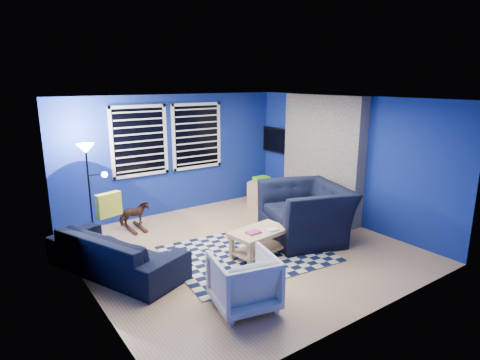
% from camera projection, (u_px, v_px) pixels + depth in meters
% --- Properties ---
extents(floor, '(5.00, 5.00, 0.00)m').
position_uv_depth(floor, '(242.00, 248.00, 6.81)').
color(floor, tan).
rests_on(floor, ground).
extents(ceiling, '(5.00, 5.00, 0.00)m').
position_uv_depth(ceiling, '(242.00, 99.00, 6.20)').
color(ceiling, white).
rests_on(ceiling, wall_back).
extents(wall_back, '(5.00, 0.00, 5.00)m').
position_uv_depth(wall_back, '(174.00, 154.00, 8.49)').
color(wall_back, navy).
rests_on(wall_back, floor).
extents(wall_left, '(0.00, 5.00, 5.00)m').
position_uv_depth(wall_left, '(82.00, 204.00, 5.11)').
color(wall_left, navy).
rests_on(wall_left, floor).
extents(wall_right, '(0.00, 5.00, 5.00)m').
position_uv_depth(wall_right, '(345.00, 160.00, 7.90)').
color(wall_right, navy).
rests_on(wall_right, floor).
extents(fireplace, '(0.65, 2.00, 2.50)m').
position_uv_depth(fireplace, '(321.00, 159.00, 8.23)').
color(fireplace, gray).
rests_on(fireplace, floor).
extents(window_left, '(1.17, 0.06, 1.42)m').
position_uv_depth(window_left, '(140.00, 141.00, 7.96)').
color(window_left, black).
rests_on(window_left, wall_back).
extents(window_right, '(1.17, 0.06, 1.42)m').
position_uv_depth(window_right, '(197.00, 136.00, 8.68)').
color(window_right, black).
rests_on(window_right, wall_back).
extents(tv, '(0.07, 1.00, 0.58)m').
position_uv_depth(tv, '(278.00, 140.00, 9.42)').
color(tv, black).
rests_on(tv, wall_right).
extents(rug, '(2.69, 2.24, 0.02)m').
position_uv_depth(rug, '(247.00, 254.00, 6.59)').
color(rug, black).
rests_on(rug, floor).
extents(sofa, '(2.35, 1.62, 0.64)m').
position_uv_depth(sofa, '(116.00, 251.00, 5.93)').
color(sofa, black).
rests_on(sofa, floor).
extents(armchair_big, '(1.82, 1.70, 0.97)m').
position_uv_depth(armchair_big, '(306.00, 212.00, 7.15)').
color(armchair_big, black).
rests_on(armchair_big, floor).
extents(armchair_bent, '(0.90, 0.92, 0.71)m').
position_uv_depth(armchair_bent, '(244.00, 281.00, 4.99)').
color(armchair_bent, gray).
rests_on(armchair_bent, floor).
extents(rocking_horse, '(0.25, 0.54, 0.46)m').
position_uv_depth(rocking_horse, '(134.00, 215.00, 7.60)').
color(rocking_horse, '#492917').
rests_on(rocking_horse, floor).
extents(coffee_table, '(1.01, 0.66, 0.47)m').
position_uv_depth(coffee_table, '(259.00, 238.00, 6.42)').
color(coffee_table, tan).
rests_on(coffee_table, rug).
extents(cabinet, '(0.73, 0.62, 0.60)m').
position_uv_depth(cabinet, '(261.00, 191.00, 9.36)').
color(cabinet, tan).
rests_on(cabinet, floor).
extents(floor_lamp, '(0.47, 0.29, 1.71)m').
position_uv_depth(floor_lamp, '(88.00, 162.00, 6.95)').
color(floor_lamp, black).
rests_on(floor_lamp, floor).
extents(throw_pillow, '(0.43, 0.23, 0.39)m').
position_uv_depth(throw_pillow, '(109.00, 205.00, 6.43)').
color(throw_pillow, yellow).
rests_on(throw_pillow, sofa).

